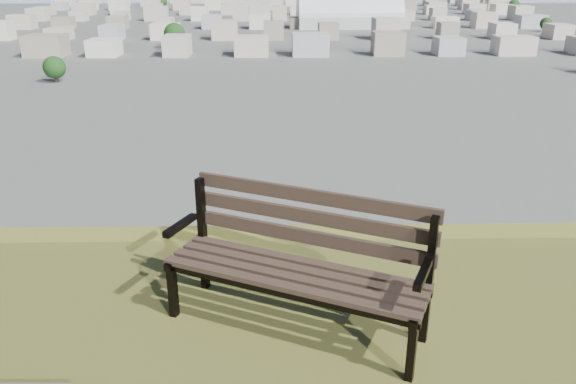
{
  "coord_description": "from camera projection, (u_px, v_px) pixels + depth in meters",
  "views": [
    {
      "loc": [
        -1.39,
        -0.96,
        27.47
      ],
      "look_at": [
        -1.27,
        4.53,
        25.3
      ],
      "focal_mm": 35.0,
      "sensor_mm": 36.0,
      "label": 1
    }
  ],
  "objects": [
    {
      "name": "park_bench",
      "position": [
        300.0,
        255.0,
        4.05
      ],
      "size": [
        1.96,
        1.34,
        0.99
      ],
      "rotation": [
        0.0,
        0.0,
        -0.43
      ],
      "color": "#402F24",
      "rests_on": "hilltop_mesa"
    },
    {
      "name": "arena",
      "position": [
        349.0,
        17.0,
        291.64
      ],
      "size": [
        54.27,
        24.97,
        22.49
      ],
      "rotation": [
        0.0,
        0.0,
        0.05
      ],
      "color": "#B4B4B0",
      "rests_on": "ground"
    },
    {
      "name": "city_blocks",
      "position": [
        278.0,
        10.0,
        376.64
      ],
      "size": [
        395.0,
        361.0,
        7.0
      ],
      "color": "beige",
      "rests_on": "ground"
    },
    {
      "name": "city_trees",
      "position": [
        230.0,
        16.0,
        305.46
      ],
      "size": [
        406.52,
        387.2,
        9.98
      ],
      "color": "#312618",
      "rests_on": "ground"
    }
  ]
}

